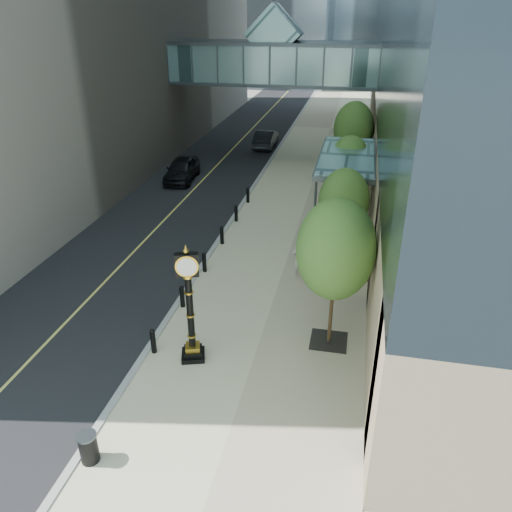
% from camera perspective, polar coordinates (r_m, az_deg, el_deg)
% --- Properties ---
extents(ground, '(320.00, 320.00, 0.00)m').
position_cam_1_polar(ground, '(17.78, -4.47, -14.04)').
color(ground, gray).
rests_on(ground, ground).
extents(road, '(8.00, 180.00, 0.02)m').
position_cam_1_polar(road, '(55.22, -0.06, 14.72)').
color(road, black).
rests_on(road, ground).
extents(sidewalk, '(8.00, 180.00, 0.06)m').
position_cam_1_polar(sidewalk, '(54.18, 8.51, 14.22)').
color(sidewalk, '#BCB490').
rests_on(sidewalk, ground).
extents(curb, '(0.25, 180.00, 0.07)m').
position_cam_1_polar(curb, '(54.55, 4.19, 14.53)').
color(curb, gray).
rests_on(curb, ground).
extents(skywalk, '(17.00, 4.20, 5.80)m').
position_cam_1_polar(skywalk, '(41.63, 2.10, 21.46)').
color(skywalk, slate).
rests_on(skywalk, ground).
extents(entrance_canopy, '(3.00, 8.00, 4.38)m').
position_cam_1_polar(entrance_canopy, '(27.86, 10.35, 10.97)').
color(entrance_canopy, '#383F44').
rests_on(entrance_canopy, ground).
extents(bollard_row, '(0.20, 16.20, 0.90)m').
position_cam_1_polar(bollard_row, '(25.42, -4.86, 0.83)').
color(bollard_row, black).
rests_on(bollard_row, sidewalk).
extents(street_trees, '(2.81, 28.54, 5.78)m').
position_cam_1_polar(street_trees, '(28.93, 10.58, 10.39)').
color(street_trees, black).
rests_on(street_trees, sidewalk).
extents(street_clock, '(1.04, 1.04, 4.43)m').
position_cam_1_polar(street_clock, '(17.66, -7.52, -6.49)').
color(street_clock, black).
rests_on(street_clock, sidewalk).
extents(trash_bin, '(0.69, 0.69, 0.90)m').
position_cam_1_polar(trash_bin, '(15.67, -18.58, -20.12)').
color(trash_bin, black).
rests_on(trash_bin, sidewalk).
extents(pedestrian, '(0.72, 0.52, 1.83)m').
position_cam_1_polar(pedestrian, '(23.35, 4.95, -0.37)').
color(pedestrian, '#B5B1A6').
rests_on(pedestrian, sidewalk).
extents(car_near, '(2.29, 4.91, 1.63)m').
position_cam_1_polar(car_near, '(37.35, -8.47, 9.78)').
color(car_near, black).
rests_on(car_near, road).
extents(car_far, '(1.69, 4.72, 1.55)m').
position_cam_1_polar(car_far, '(46.07, 1.14, 13.26)').
color(car_far, black).
rests_on(car_far, road).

